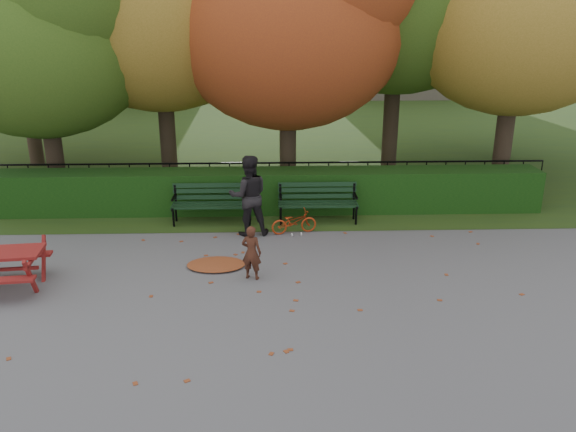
{
  "coord_description": "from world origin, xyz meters",
  "views": [
    {
      "loc": [
        0.01,
        -8.49,
        4.3
      ],
      "look_at": [
        0.34,
        1.16,
        1.0
      ],
      "focal_mm": 35.0,
      "sensor_mm": 36.0,
      "label": 1
    }
  ],
  "objects_px": {
    "child": "(251,253)",
    "adult": "(249,196)",
    "tree_a": "(45,14)",
    "bicycle": "(294,222)",
    "bench_left": "(212,200)",
    "tree_c": "(302,1)",
    "bench_right": "(318,199)"
  },
  "relations": [
    {
      "from": "tree_c",
      "to": "child",
      "type": "distance_m",
      "value": 6.94
    },
    {
      "from": "bench_right",
      "to": "child",
      "type": "distance_m",
      "value": 3.36
    },
    {
      "from": "adult",
      "to": "child",
      "type": "bearing_deg",
      "value": 85.0
    },
    {
      "from": "tree_a",
      "to": "adult",
      "type": "relative_size",
      "value": 4.31
    },
    {
      "from": "child",
      "to": "bench_left",
      "type": "bearing_deg",
      "value": -54.04
    },
    {
      "from": "tree_a",
      "to": "child",
      "type": "height_order",
      "value": "tree_a"
    },
    {
      "from": "adult",
      "to": "bench_right",
      "type": "bearing_deg",
      "value": -160.49
    },
    {
      "from": "tree_c",
      "to": "child",
      "type": "height_order",
      "value": "tree_c"
    },
    {
      "from": "adult",
      "to": "bicycle",
      "type": "xyz_separation_m",
      "value": [
        0.96,
        0.02,
        -0.61
      ]
    },
    {
      "from": "child",
      "to": "bicycle",
      "type": "distance_m",
      "value": 2.43
    },
    {
      "from": "bench_left",
      "to": "child",
      "type": "relative_size",
      "value": 1.81
    },
    {
      "from": "bicycle",
      "to": "bench_right",
      "type": "bearing_deg",
      "value": -49.78
    },
    {
      "from": "tree_c",
      "to": "bench_right",
      "type": "relative_size",
      "value": 4.44
    },
    {
      "from": "tree_a",
      "to": "bicycle",
      "type": "xyz_separation_m",
      "value": [
        5.71,
        -2.66,
        -4.26
      ]
    },
    {
      "from": "bench_right",
      "to": "child",
      "type": "bearing_deg",
      "value": -115.08
    },
    {
      "from": "tree_c",
      "to": "adult",
      "type": "xyz_separation_m",
      "value": [
        -1.27,
        -3.06,
        -3.96
      ]
    },
    {
      "from": "bench_right",
      "to": "tree_c",
      "type": "bearing_deg",
      "value": 96.7
    },
    {
      "from": "tree_a",
      "to": "bench_left",
      "type": "xyz_separation_m",
      "value": [
        3.89,
        -1.88,
        -4.0
      ]
    },
    {
      "from": "child",
      "to": "tree_a",
      "type": "bearing_deg",
      "value": -27.15
    },
    {
      "from": "bench_left",
      "to": "bench_right",
      "type": "distance_m",
      "value": 2.4
    },
    {
      "from": "bench_left",
      "to": "adult",
      "type": "xyz_separation_m",
      "value": [
        0.86,
        -0.8,
        0.35
      ]
    },
    {
      "from": "tree_a",
      "to": "bicycle",
      "type": "height_order",
      "value": "tree_a"
    },
    {
      "from": "tree_a",
      "to": "bench_right",
      "type": "xyz_separation_m",
      "value": [
        6.29,
        -1.88,
        -4.0
      ]
    },
    {
      "from": "tree_c",
      "to": "bench_right",
      "type": "height_order",
      "value": "tree_c"
    },
    {
      "from": "child",
      "to": "tree_c",
      "type": "bearing_deg",
      "value": -84.15
    },
    {
      "from": "bench_left",
      "to": "child",
      "type": "xyz_separation_m",
      "value": [
        0.98,
        -3.04,
        -0.02
      ]
    },
    {
      "from": "child",
      "to": "adult",
      "type": "distance_m",
      "value": 2.28
    },
    {
      "from": "bench_left",
      "to": "tree_a",
      "type": "bearing_deg",
      "value": 154.24
    },
    {
      "from": "bench_right",
      "to": "bicycle",
      "type": "xyz_separation_m",
      "value": [
        -0.58,
        -0.78,
        -0.26
      ]
    },
    {
      "from": "tree_a",
      "to": "bench_left",
      "type": "distance_m",
      "value": 5.89
    },
    {
      "from": "bench_right",
      "to": "child",
      "type": "xyz_separation_m",
      "value": [
        -1.42,
        -3.04,
        -0.02
      ]
    },
    {
      "from": "adult",
      "to": "tree_c",
      "type": "bearing_deg",
      "value": -120.57
    }
  ]
}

